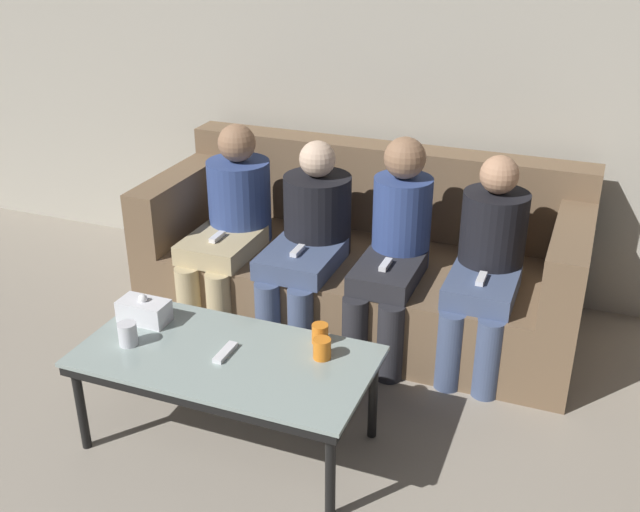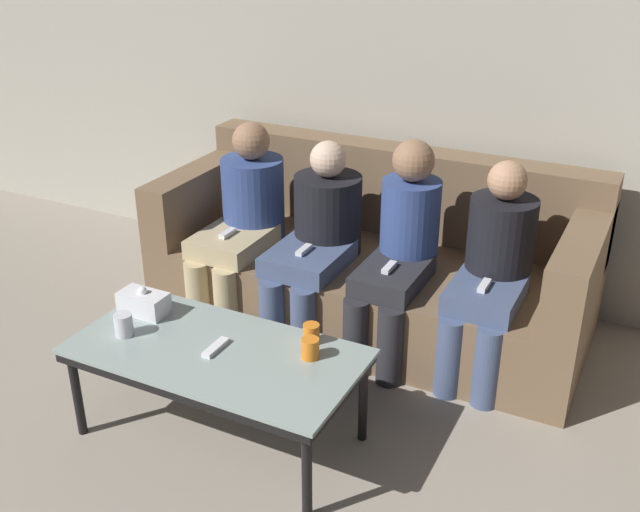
# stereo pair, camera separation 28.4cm
# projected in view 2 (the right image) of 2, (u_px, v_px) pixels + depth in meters

# --- Properties ---
(wall_back) EXTENTS (12.00, 0.06, 2.60)m
(wall_back) POSITION_uv_depth(u_px,v_px,m) (419.00, 66.00, 4.12)
(wall_back) COLOR #B7B2A3
(wall_back) RESTS_ON ground_plane
(couch) EXTENTS (2.31, 0.97, 0.90)m
(couch) POSITION_uv_depth(u_px,v_px,m) (375.00, 264.00, 4.10)
(couch) COLOR brown
(couch) RESTS_ON ground_plane
(coffee_table) EXTENTS (1.22, 0.62, 0.44)m
(coffee_table) POSITION_uv_depth(u_px,v_px,m) (216.00, 358.00, 3.11)
(coffee_table) COLOR #8C9E99
(coffee_table) RESTS_ON ground_plane
(cup_near_left) EXTENTS (0.07, 0.07, 0.09)m
(cup_near_left) POSITION_uv_depth(u_px,v_px,m) (310.00, 348.00, 3.02)
(cup_near_left) COLOR orange
(cup_near_left) RESTS_ON coffee_table
(cup_near_right) EXTENTS (0.07, 0.07, 0.09)m
(cup_near_right) POSITION_uv_depth(u_px,v_px,m) (311.00, 333.00, 3.13)
(cup_near_right) COLOR orange
(cup_near_right) RESTS_ON coffee_table
(cup_far_center) EXTENTS (0.08, 0.08, 0.10)m
(cup_far_center) POSITION_uv_depth(u_px,v_px,m) (124.00, 325.00, 3.18)
(cup_far_center) COLOR silver
(cup_far_center) RESTS_ON coffee_table
(tissue_box) EXTENTS (0.22, 0.12, 0.13)m
(tissue_box) POSITION_uv_depth(u_px,v_px,m) (144.00, 303.00, 3.35)
(tissue_box) COLOR white
(tissue_box) RESTS_ON coffee_table
(game_remote) EXTENTS (0.04, 0.15, 0.02)m
(game_remote) POSITION_uv_depth(u_px,v_px,m) (216.00, 347.00, 3.09)
(game_remote) COLOR white
(game_remote) RESTS_ON coffee_table
(seated_person_left_end) EXTENTS (0.34, 0.69, 1.06)m
(seated_person_left_end) POSITION_uv_depth(u_px,v_px,m) (244.00, 215.00, 4.09)
(seated_person_left_end) COLOR tan
(seated_person_left_end) RESTS_ON ground_plane
(seated_person_mid_left) EXTENTS (0.36, 0.70, 1.02)m
(seated_person_mid_left) POSITION_uv_depth(u_px,v_px,m) (318.00, 234.00, 3.91)
(seated_person_mid_left) COLOR #47567A
(seated_person_mid_left) RESTS_ON ground_plane
(seated_person_mid_right) EXTENTS (0.31, 0.66, 1.09)m
(seated_person_mid_right) POSITION_uv_depth(u_px,v_px,m) (401.00, 246.00, 3.71)
(seated_person_mid_right) COLOR #28282D
(seated_person_mid_right) RESTS_ON ground_plane
(seated_person_right_end) EXTENTS (0.32, 0.63, 1.05)m
(seated_person_right_end) POSITION_uv_depth(u_px,v_px,m) (493.00, 267.00, 3.54)
(seated_person_right_end) COLOR #47567A
(seated_person_right_end) RESTS_ON ground_plane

